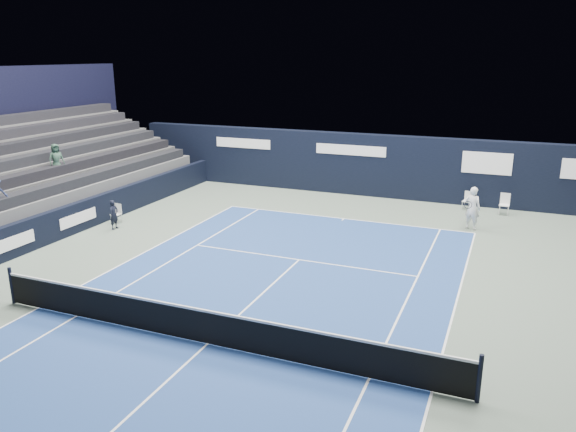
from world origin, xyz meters
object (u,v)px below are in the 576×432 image
at_px(folding_chair_back_a, 468,199).
at_px(tennis_player, 473,208).
at_px(line_judge_chair, 117,212).
at_px(tennis_net, 206,326).
at_px(folding_chair_back_b, 505,203).

height_order(folding_chair_back_a, tennis_player, tennis_player).
xyz_separation_m(line_judge_chair, tennis_net, (8.82, -7.71, 0.04)).
bearing_deg(tennis_player, line_judge_chair, -161.52).
bearing_deg(folding_chair_back_a, tennis_net, -92.65).
xyz_separation_m(folding_chair_back_a, tennis_player, (0.42, -3.14, 0.42)).
relative_size(folding_chair_back_b, line_judge_chair, 1.17).
bearing_deg(tennis_net, folding_chair_back_a, 72.71).
bearing_deg(folding_chair_back_b, folding_chair_back_a, 172.00).
relative_size(folding_chair_back_a, folding_chair_back_b, 0.87).
bearing_deg(line_judge_chair, tennis_net, -40.55).
distance_m(folding_chair_back_a, line_judge_chair, 15.75).
bearing_deg(tennis_player, folding_chair_back_a, 97.67).
height_order(line_judge_chair, tennis_net, tennis_net).
bearing_deg(tennis_player, folding_chair_back_b, 67.45).
relative_size(tennis_net, tennis_player, 7.23).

